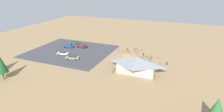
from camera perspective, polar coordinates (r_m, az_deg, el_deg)
ground at (r=72.42m, az=4.48°, el=-0.20°), size 160.00×160.00×0.00m
parking_lot_asphalt at (r=79.98m, az=-12.44°, el=1.44°), size 32.99×29.15×0.05m
bike_pavilion at (r=59.08m, az=7.58°, el=-2.35°), size 13.45×8.24×5.13m
trash_bin at (r=79.23m, az=4.76°, el=2.02°), size 0.60×0.60×0.90m
lot_sign at (r=74.48m, az=1.79°, el=1.62°), size 0.56×0.08×2.20m
pine_far_west at (r=41.54m, az=29.45°, el=-13.71°), size 3.22×3.22×6.49m
pine_west at (r=62.01m, az=-30.89°, el=-1.99°), size 3.41×3.41×7.81m
bicycle_silver_near_sign at (r=72.59m, az=13.86°, el=-0.40°), size 1.66×0.75×0.88m
bicycle_white_lone_west at (r=76.53m, az=7.45°, el=1.15°), size 1.68×0.65×0.85m
bicycle_purple_edge_south at (r=71.86m, az=10.40°, el=-0.34°), size 0.99×1.49×0.86m
bicycle_green_yard_front at (r=72.81m, az=11.78°, el=-0.18°), size 1.65×0.57×0.78m
bicycle_yellow_front_row at (r=77.35m, az=3.92°, el=1.52°), size 1.48×1.16×0.86m
bicycle_teal_yard_center at (r=70.80m, az=11.69°, el=-0.78°), size 0.62×1.64×0.82m
bicycle_black_near_porch at (r=80.80m, az=7.16°, el=2.25°), size 1.75×0.48×0.83m
bicycle_red_by_bin at (r=79.10m, az=7.06°, el=1.82°), size 1.70×0.48×0.82m
bicycle_blue_yard_right at (r=70.68m, az=8.79°, el=-0.63°), size 0.85×1.46×0.75m
bicycle_orange_lone_east at (r=76.55m, az=5.17°, el=1.24°), size 1.11×1.30×0.77m
bicycle_silver_mid_cluster at (r=79.39m, az=8.74°, el=1.80°), size 1.74×0.48×0.78m
car_tan_inner_stall at (r=71.10m, az=-11.97°, el=-0.41°), size 5.09×2.91×1.31m
car_white_by_curb at (r=76.52m, az=-14.72°, el=0.88°), size 4.70×2.55×1.26m
car_maroon_back_corner at (r=83.67m, az=-9.12°, el=3.05°), size 4.73×1.94×1.34m
car_green_end_stall at (r=89.40m, az=-11.16°, el=4.08°), size 4.55×2.59×1.37m
car_blue_aisle_side at (r=84.82m, az=-13.10°, el=3.01°), size 4.70×2.59×1.34m
visitor_near_lot at (r=67.24m, az=16.45°, el=-1.91°), size 0.39×0.40×1.73m
visitor_by_pavilion at (r=73.10m, az=9.64°, el=0.51°), size 0.40×0.38×1.70m
visitor_at_bikes at (r=67.61m, az=9.84°, el=-1.19°), size 0.36×0.36×1.76m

